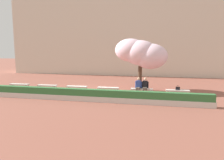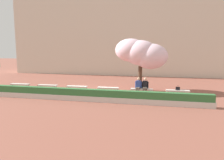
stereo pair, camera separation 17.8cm
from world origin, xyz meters
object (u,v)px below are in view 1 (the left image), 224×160
(stone_bench_center, at_px, (77,88))
(stone_bench_east_end, at_px, (142,91))
(stone_bench_west_end, at_px, (19,86))
(stone_bench_near_west, at_px, (47,87))
(handbag, at_px, (178,88))
(cherry_tree_main, at_px, (141,53))
(person_seated_right, at_px, (145,86))
(stone_bench_near_east, at_px, (108,89))
(stone_bench_far_east, at_px, (178,92))
(person_seated_left, at_px, (138,85))

(stone_bench_center, distance_m, stone_bench_east_end, 5.18)
(stone_bench_west_end, bearing_deg, stone_bench_near_west, 0.00)
(stone_bench_center, relative_size, handbag, 4.94)
(stone_bench_center, relative_size, cherry_tree_main, 0.39)
(stone_bench_west_end, bearing_deg, handbag, 0.10)
(person_seated_right, xyz_separation_m, cherry_tree_main, (-0.48, 1.85, 2.33))
(stone_bench_near_east, relative_size, handbag, 4.94)
(stone_bench_near_west, distance_m, stone_bench_east_end, 7.77)
(stone_bench_west_end, distance_m, stone_bench_center, 5.18)
(stone_bench_near_east, distance_m, person_seated_right, 2.87)
(stone_bench_near_east, bearing_deg, stone_bench_far_east, 0.00)
(stone_bench_near_east, bearing_deg, cherry_tree_main, 37.32)
(person_seated_left, height_order, cherry_tree_main, cherry_tree_main)
(stone_bench_far_east, distance_m, person_seated_right, 2.38)
(handbag, bearing_deg, stone_bench_near_west, -179.88)
(stone_bench_east_end, bearing_deg, stone_bench_center, 180.00)
(stone_bench_far_east, height_order, cherry_tree_main, cherry_tree_main)
(stone_bench_west_end, relative_size, stone_bench_near_west, 1.00)
(stone_bench_center, xyz_separation_m, stone_bench_near_east, (2.59, 0.00, 0.00))
(cherry_tree_main, bearing_deg, handbag, -32.18)
(stone_bench_center, height_order, person_seated_right, person_seated_right)
(stone_bench_center, height_order, stone_bench_east_end, same)
(stone_bench_center, xyz_separation_m, person_seated_right, (5.43, -0.05, 0.40))
(stone_bench_near_west, relative_size, cherry_tree_main, 0.39)
(stone_bench_near_east, xyz_separation_m, cherry_tree_main, (2.36, 1.80, 2.73))
(cherry_tree_main, bearing_deg, stone_bench_near_east, -142.68)
(stone_bench_near_west, height_order, stone_bench_center, same)
(stone_bench_far_east, distance_m, cherry_tree_main, 4.32)
(handbag, height_order, cherry_tree_main, cherry_tree_main)
(stone_bench_near_west, height_order, handbag, handbag)
(stone_bench_center, distance_m, stone_bench_far_east, 7.77)
(stone_bench_near_west, distance_m, cherry_tree_main, 8.22)
(stone_bench_near_west, bearing_deg, stone_bench_west_end, 180.00)
(stone_bench_near_east, distance_m, cherry_tree_main, 4.03)
(stone_bench_far_east, bearing_deg, person_seated_left, -178.93)
(stone_bench_near_east, height_order, cherry_tree_main, cherry_tree_main)
(stone_bench_far_east, xyz_separation_m, handbag, (-0.00, 0.02, 0.28))
(stone_bench_near_west, relative_size, stone_bench_near_east, 1.00)
(person_seated_right, bearing_deg, stone_bench_near_east, 178.92)
(stone_bench_center, distance_m, cherry_tree_main, 5.93)
(handbag, bearing_deg, cherry_tree_main, 147.82)
(stone_bench_west_end, distance_m, cherry_tree_main, 10.65)
(stone_bench_west_end, height_order, stone_bench_center, same)
(stone_bench_center, bearing_deg, stone_bench_near_west, 180.00)
(stone_bench_near_east, relative_size, person_seated_right, 1.30)
(stone_bench_near_west, xyz_separation_m, stone_bench_near_east, (5.18, 0.00, 0.00))
(stone_bench_center, distance_m, stone_bench_near_east, 2.59)
(stone_bench_center, relative_size, person_seated_left, 1.30)
(stone_bench_east_end, relative_size, person_seated_left, 1.30)
(stone_bench_far_east, xyz_separation_m, person_seated_right, (-2.35, -0.05, 0.40))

